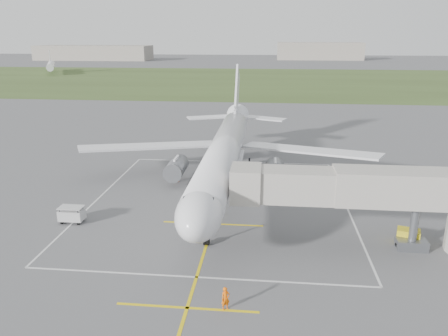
# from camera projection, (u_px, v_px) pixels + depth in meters

# --- Properties ---
(ground) EXTENTS (700.00, 700.00, 0.00)m
(ground) POSITION_uv_depth(u_px,v_px,m) (223.00, 190.00, 52.94)
(ground) COLOR #4E4E50
(ground) RESTS_ON ground
(grass_strip) EXTENTS (700.00, 120.00, 0.02)m
(grass_strip) POSITION_uv_depth(u_px,v_px,m) (257.00, 80.00, 176.48)
(grass_strip) COLOR #384B20
(grass_strip) RESTS_ON ground
(apron_markings) EXTENTS (28.20, 60.00, 0.01)m
(apron_markings) POSITION_uv_depth(u_px,v_px,m) (218.00, 208.00, 47.41)
(apron_markings) COLOR yellow
(apron_markings) RESTS_ON ground
(airliner) EXTENTS (38.93, 46.75, 13.52)m
(airliner) POSITION_uv_depth(u_px,v_px,m) (224.00, 153.00, 52.36)
(airliner) COLOR silver
(airliner) RESTS_ON ground
(jet_bridge) EXTENTS (23.40, 5.00, 7.20)m
(jet_bridge) POSITION_uv_depth(u_px,v_px,m) (390.00, 198.00, 37.16)
(jet_bridge) COLOR gray
(jet_bridge) RESTS_ON ground
(gpu_unit) EXTENTS (2.20, 1.80, 1.44)m
(gpu_unit) POSITION_uv_depth(u_px,v_px,m) (408.00, 237.00, 39.02)
(gpu_unit) COLOR gold
(gpu_unit) RESTS_ON ground
(baggage_cart) EXTENTS (2.40, 1.46, 1.66)m
(baggage_cart) POSITION_uv_depth(u_px,v_px,m) (72.00, 214.00, 43.57)
(baggage_cart) COLOR #BEBEBE
(baggage_cart) RESTS_ON ground
(ramp_worker_nose) EXTENTS (0.74, 0.66, 1.69)m
(ramp_worker_nose) POSITION_uv_depth(u_px,v_px,m) (226.00, 299.00, 29.73)
(ramp_worker_nose) COLOR #FF6708
(ramp_worker_nose) RESTS_ON ground
(ramp_worker_wing) EXTENTS (1.11, 1.05, 1.81)m
(ramp_worker_wing) POSITION_uv_depth(u_px,v_px,m) (176.00, 175.00, 55.65)
(ramp_worker_wing) COLOR #EC4507
(ramp_worker_wing) RESTS_ON ground
(distant_hangars) EXTENTS (345.00, 49.00, 12.00)m
(distant_hangars) POSITION_uv_depth(u_px,v_px,m) (240.00, 53.00, 305.03)
(distant_hangars) COLOR gray
(distant_hangars) RESTS_ON ground
(distant_aircraft) EXTENTS (226.81, 45.76, 8.85)m
(distant_aircraft) POSITION_uv_depth(u_px,v_px,m) (270.00, 66.00, 205.53)
(distant_aircraft) COLOR silver
(distant_aircraft) RESTS_ON ground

